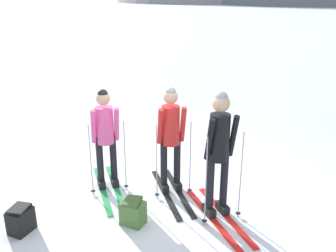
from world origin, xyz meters
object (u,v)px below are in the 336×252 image
(backpack_on_snow_beside, at_px, (133,212))
(skier_in_pink, at_px, (105,134))
(skier_in_red, at_px, (170,134))
(skier_in_black, at_px, (219,149))
(backpack_on_snow_front, at_px, (21,220))

(backpack_on_snow_beside, bearing_deg, skier_in_pink, 128.08)
(skier_in_red, bearing_deg, backpack_on_snow_beside, -106.56)
(skier_in_pink, bearing_deg, skier_in_red, 5.94)
(skier_in_black, xyz_separation_m, backpack_on_snow_front, (-2.54, -0.99, -0.86))
(backpack_on_snow_front, bearing_deg, skier_in_black, 21.24)
(skier_in_red, xyz_separation_m, skier_in_black, (0.81, -0.56, 0.06))
(backpack_on_snow_beside, bearing_deg, skier_in_black, 23.44)
(skier_in_pink, relative_size, backpack_on_snow_beside, 4.41)
(skier_in_red, xyz_separation_m, backpack_on_snow_front, (-1.73, -1.54, -0.80))
(backpack_on_snow_beside, bearing_deg, skier_in_red, 73.44)
(skier_in_black, relative_size, backpack_on_snow_front, 4.89)
(skier_in_pink, distance_m, backpack_on_snow_front, 1.76)
(skier_in_black, bearing_deg, skier_in_pink, 166.33)
(backpack_on_snow_front, bearing_deg, skier_in_red, 41.70)
(backpack_on_snow_front, bearing_deg, skier_in_pink, 64.24)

